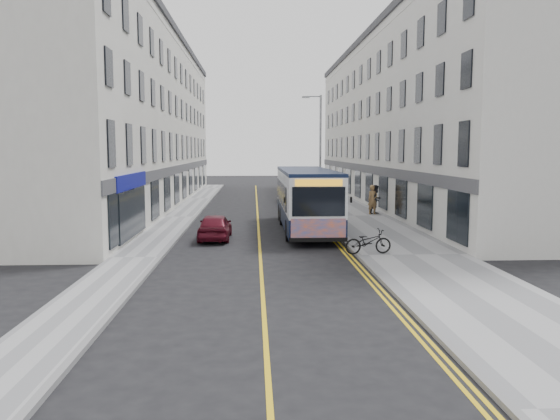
{
  "coord_description": "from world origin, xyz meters",
  "views": [
    {
      "loc": [
        -0.26,
        -22.77,
        4.35
      ],
      "look_at": [
        0.95,
        2.12,
        1.6
      ],
      "focal_mm": 35.0,
      "sensor_mm": 36.0,
      "label": 1
    }
  ],
  "objects": [
    {
      "name": "bicycle",
      "position": [
        4.4,
        -1.03,
        0.63
      ],
      "size": [
        2.02,
        0.94,
        1.02
      ],
      "primitive_type": "imported",
      "rotation": [
        0.0,
        0.0,
        1.71
      ],
      "color": "black",
      "rests_on": "pavement_east"
    },
    {
      "name": "road_dbl_yellow_inner",
      "position": [
        3.55,
        12.0,
        0.0
      ],
      "size": [
        0.1,
        64.0,
        0.01
      ],
      "primitive_type": "cube",
      "color": "gold",
      "rests_on": "ground"
    },
    {
      "name": "pedestrian_near",
      "position": [
        7.59,
        12.72,
        1.09
      ],
      "size": [
        0.81,
        0.64,
        1.93
      ],
      "primitive_type": "imported",
      "rotation": [
        0.0,
        0.0,
        0.28
      ],
      "color": "olive",
      "rests_on": "pavement_east"
    },
    {
      "name": "pavement_east",
      "position": [
        6.25,
        12.0,
        0.06
      ],
      "size": [
        4.5,
        64.0,
        0.12
      ],
      "primitive_type": "cube",
      "color": "gray",
      "rests_on": "ground"
    },
    {
      "name": "car_white",
      "position": [
        2.83,
        23.46,
        0.74
      ],
      "size": [
        1.95,
        4.59,
        1.47
      ],
      "primitive_type": "imported",
      "rotation": [
        0.0,
        0.0,
        -0.09
      ],
      "color": "silver",
      "rests_on": "ground"
    },
    {
      "name": "road_dbl_yellow_outer",
      "position": [
        3.75,
        12.0,
        0.0
      ],
      "size": [
        0.1,
        64.0,
        0.01
      ],
      "primitive_type": "cube",
      "color": "gold",
      "rests_on": "ground"
    },
    {
      "name": "terrace_east",
      "position": [
        11.5,
        21.0,
        6.5
      ],
      "size": [
        6.0,
        46.0,
        13.0
      ],
      "primitive_type": "cube",
      "color": "silver",
      "rests_on": "ground"
    },
    {
      "name": "terrace_west",
      "position": [
        -9.0,
        21.0,
        6.5
      ],
      "size": [
        6.0,
        46.0,
        13.0
      ],
      "primitive_type": "cube",
      "color": "silver",
      "rests_on": "ground"
    },
    {
      "name": "road_centre_line",
      "position": [
        0.0,
        12.0,
        0.0
      ],
      "size": [
        0.12,
        64.0,
        0.01
      ],
      "primitive_type": "cube",
      "color": "gold",
      "rests_on": "ground"
    },
    {
      "name": "kerb_west",
      "position": [
        -4.0,
        12.0,
        0.07
      ],
      "size": [
        0.18,
        64.0,
        0.13
      ],
      "primitive_type": "cube",
      "color": "slate",
      "rests_on": "ground"
    },
    {
      "name": "ground",
      "position": [
        0.0,
        0.0,
        0.0
      ],
      "size": [
        140.0,
        140.0,
        0.0
      ],
      "primitive_type": "plane",
      "color": "black",
      "rests_on": "ground"
    },
    {
      "name": "streetlamp",
      "position": [
        4.17,
        14.0,
        4.38
      ],
      "size": [
        1.32,
        0.18,
        8.0
      ],
      "color": "gray",
      "rests_on": "ground"
    },
    {
      "name": "pedestrian_far",
      "position": [
        7.86,
        12.9,
        1.08
      ],
      "size": [
        1.18,
        1.15,
        1.92
      ],
      "primitive_type": "imported",
      "rotation": [
        0.0,
        0.0,
        0.68
      ],
      "color": "black",
      "rests_on": "pavement_east"
    },
    {
      "name": "city_bus",
      "position": [
        2.57,
        6.42,
        1.81
      ],
      "size": [
        2.66,
        11.39,
        3.31
      ],
      "color": "black",
      "rests_on": "ground"
    },
    {
      "name": "car_maroon",
      "position": [
        -2.15,
        3.62,
        0.64
      ],
      "size": [
        1.57,
        3.8,
        1.29
      ],
      "primitive_type": "imported",
      "rotation": [
        0.0,
        0.0,
        3.13
      ],
      "color": "#540E1B",
      "rests_on": "ground"
    },
    {
      "name": "pavement_west",
      "position": [
        -5.0,
        12.0,
        0.06
      ],
      "size": [
        2.0,
        64.0,
        0.12
      ],
      "primitive_type": "cube",
      "color": "gray",
      "rests_on": "ground"
    },
    {
      "name": "kerb_east",
      "position": [
        4.0,
        12.0,
        0.07
      ],
      "size": [
        0.18,
        64.0,
        0.13
      ],
      "primitive_type": "cube",
      "color": "slate",
      "rests_on": "ground"
    }
  ]
}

